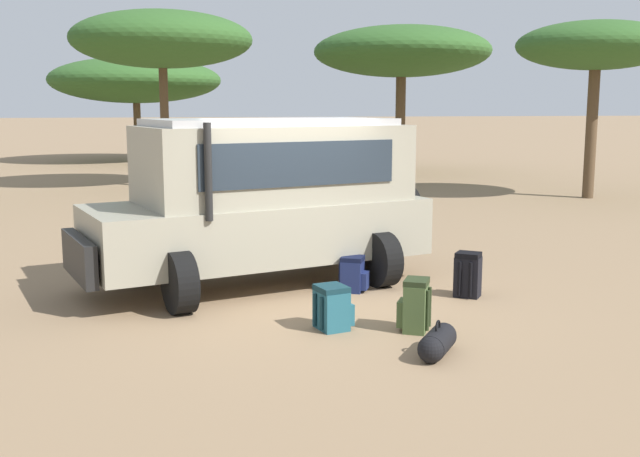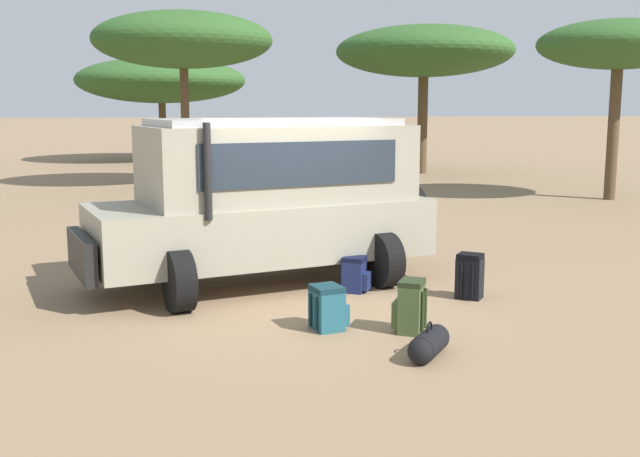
% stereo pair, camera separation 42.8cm
% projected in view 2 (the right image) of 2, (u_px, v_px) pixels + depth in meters
% --- Properties ---
extents(ground_plane, '(320.00, 320.00, 0.00)m').
position_uv_depth(ground_plane, '(301.00, 298.00, 10.34)').
color(ground_plane, '#8C7051').
extents(safari_vehicle, '(5.47, 3.51, 2.44)m').
position_uv_depth(safari_vehicle, '(268.00, 197.00, 11.01)').
color(safari_vehicle, gray).
rests_on(safari_vehicle, ground_plane).
extents(backpack_beside_front_wheel, '(0.45, 0.45, 0.63)m').
position_uv_depth(backpack_beside_front_wheel, '(410.00, 307.00, 8.73)').
color(backpack_beside_front_wheel, '#42562D').
rests_on(backpack_beside_front_wheel, ground_plane).
extents(backpack_cluster_center, '(0.47, 0.44, 0.51)m').
position_uv_depth(backpack_cluster_center, '(355.00, 275.00, 10.65)').
color(backpack_cluster_center, navy).
rests_on(backpack_cluster_center, ground_plane).
extents(backpack_near_rear_wheel, '(0.45, 0.46, 0.63)m').
position_uv_depth(backpack_near_rear_wheel, '(470.00, 277.00, 10.28)').
color(backpack_near_rear_wheel, black).
rests_on(backpack_near_rear_wheel, ground_plane).
extents(backpack_outermost, '(0.48, 0.46, 0.53)m').
position_uv_depth(backpack_outermost, '(328.00, 308.00, 8.86)').
color(backpack_outermost, '#235B6B').
rests_on(backpack_outermost, ground_plane).
extents(duffel_bag_low_black_case, '(0.60, 0.70, 0.39)m').
position_uv_depth(duffel_bag_low_black_case, '(429.00, 344.00, 7.89)').
color(duffel_bag_low_black_case, black).
rests_on(duffel_bag_low_black_case, ground_plane).
extents(acacia_tree_left_mid, '(7.93, 7.68, 4.84)m').
position_uv_depth(acacia_tree_left_mid, '(161.00, 81.00, 35.28)').
color(acacia_tree_left_mid, brown).
rests_on(acacia_tree_left_mid, ground_plane).
extents(acacia_tree_centre_back, '(5.71, 4.98, 5.58)m').
position_uv_depth(acacia_tree_centre_back, '(183.00, 40.00, 23.76)').
color(acacia_tree_centre_back, brown).
rests_on(acacia_tree_centre_back, ground_plane).
extents(acacia_tree_right_mid, '(6.72, 7.32, 5.62)m').
position_uv_depth(acacia_tree_right_mid, '(424.00, 52.00, 28.54)').
color(acacia_tree_right_mid, brown).
rests_on(acacia_tree_right_mid, ground_plane).
extents(acacia_tree_far_right, '(4.48, 4.10, 4.95)m').
position_uv_depth(acacia_tree_far_right, '(619.00, 46.00, 20.45)').
color(acacia_tree_far_right, brown).
rests_on(acacia_tree_far_right, ground_plane).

